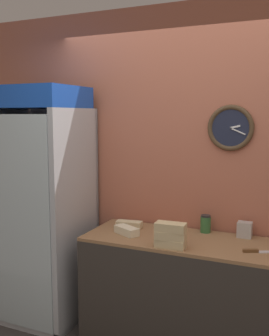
{
  "coord_description": "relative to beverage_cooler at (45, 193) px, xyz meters",
  "views": [
    {
      "loc": [
        0.83,
        -1.95,
        1.8
      ],
      "look_at": [
        -0.43,
        0.89,
        1.38
      ],
      "focal_mm": 42.0,
      "sensor_mm": 36.0,
      "label": 1
    }
  ],
  "objects": [
    {
      "name": "wall_back",
      "position": [
        1.3,
        0.34,
        0.24
      ],
      "size": [
        5.2,
        0.09,
        2.7
      ],
      "color": "#B7664C",
      "rests_on": "ground_plane"
    },
    {
      "name": "condiment_jar",
      "position": [
        1.4,
        0.23,
        -0.18
      ],
      "size": [
        0.08,
        0.08,
        0.14
      ],
      "color": "#336B38",
      "rests_on": "prep_counter"
    },
    {
      "name": "sandwich_stack_middle",
      "position": [
        1.26,
        -0.24,
        -0.16
      ],
      "size": [
        0.23,
        0.13,
        0.06
      ],
      "color": "tan",
      "rests_on": "sandwich_stack_bottom"
    },
    {
      "name": "napkin_dispenser",
      "position": [
        1.71,
        0.22,
        -0.19
      ],
      "size": [
        0.11,
        0.09,
        0.12
      ],
      "color": "#B7B2AD",
      "rests_on": "prep_counter"
    },
    {
      "name": "sandwich_stack_bottom",
      "position": [
        1.26,
        -0.24,
        -0.22
      ],
      "size": [
        0.22,
        0.11,
        0.06
      ],
      "color": "tan",
      "rests_on": "prep_counter"
    },
    {
      "name": "sandwich_flat_right",
      "position": [
        0.84,
        -0.08,
        -0.22
      ],
      "size": [
        0.23,
        0.18,
        0.06
      ],
      "color": "beige",
      "rests_on": "prep_counter"
    },
    {
      "name": "beverage_cooler",
      "position": [
        0.0,
        0.0,
        0.0
      ],
      "size": [
        0.76,
        0.69,
        2.04
      ],
      "color": "#B2B7BC",
      "rests_on": "ground_plane"
    },
    {
      "name": "sandwich_flat_left",
      "position": [
        0.78,
        0.1,
        -0.22
      ],
      "size": [
        0.23,
        0.12,
        0.06
      ],
      "color": "beige",
      "rests_on": "prep_counter"
    },
    {
      "name": "chefs_knife",
      "position": [
        1.85,
        -0.08,
        -0.24
      ],
      "size": [
        0.29,
        0.16,
        0.02
      ],
      "color": "silver",
      "rests_on": "prep_counter"
    },
    {
      "name": "prep_counter",
      "position": [
        1.3,
        -0.01,
        -0.68
      ],
      "size": [
        1.54,
        0.61,
        0.86
      ],
      "color": "#332D28",
      "rests_on": "ground_plane"
    },
    {
      "name": "sandwich_stack_top",
      "position": [
        1.26,
        -0.24,
        -0.1
      ],
      "size": [
        0.22,
        0.12,
        0.06
      ],
      "color": "tan",
      "rests_on": "sandwich_stack_middle"
    }
  ]
}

